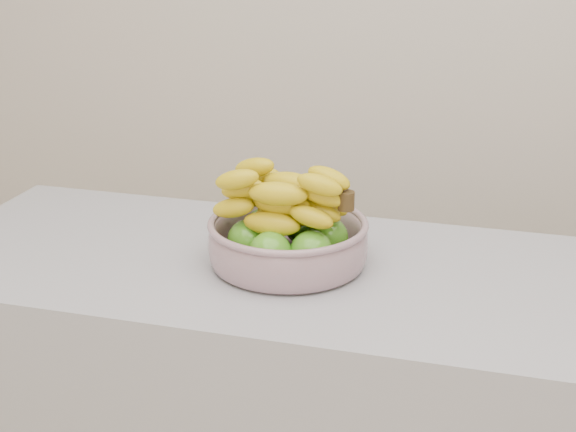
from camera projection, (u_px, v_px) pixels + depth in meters
The scene contains 1 object.
fruit_bowl at pixel (288, 235), 1.55m from camera, with size 0.31×0.31×0.19m.
Camera 1 is at (0.13, -0.78, 1.54)m, focal length 50.00 mm.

